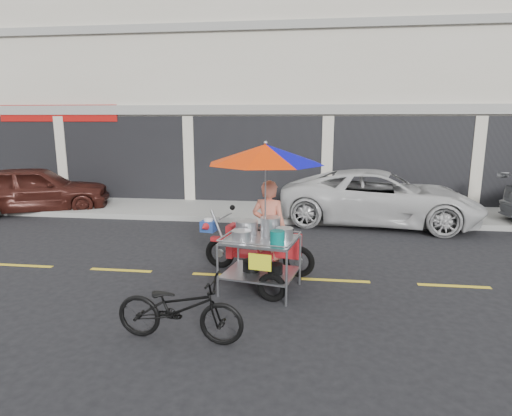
# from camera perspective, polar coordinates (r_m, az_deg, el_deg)

# --- Properties ---
(ground) EXTENTS (90.00, 90.00, 0.00)m
(ground) POSITION_cam_1_polar(r_m,az_deg,el_deg) (7.81, 10.54, -9.49)
(ground) COLOR black
(sidewalk) EXTENTS (45.00, 3.00, 0.15)m
(sidewalk) POSITION_cam_1_polar(r_m,az_deg,el_deg) (13.07, 9.36, -0.45)
(sidewalk) COLOR gray
(sidewalk) RESTS_ON ground
(shophouse_block) EXTENTS (36.00, 8.11, 10.40)m
(shophouse_block) POSITION_cam_1_polar(r_m,az_deg,el_deg) (18.22, 18.56, 15.69)
(shophouse_block) COLOR beige
(shophouse_block) RESTS_ON ground
(centerline) EXTENTS (42.00, 0.10, 0.01)m
(centerline) POSITION_cam_1_polar(r_m,az_deg,el_deg) (7.81, 10.54, -9.46)
(centerline) COLOR gold
(centerline) RESTS_ON ground
(maroon_sedan) EXTENTS (4.55, 3.28, 1.44)m
(maroon_sedan) POSITION_cam_1_polar(r_m,az_deg,el_deg) (14.64, -27.32, 2.26)
(maroon_sedan) COLOR #391611
(maroon_sedan) RESTS_ON ground
(white_pickup) EXTENTS (5.53, 3.14, 1.46)m
(white_pickup) POSITION_cam_1_polar(r_m,az_deg,el_deg) (12.06, 16.18, 1.39)
(white_pickup) COLOR silver
(white_pickup) RESTS_ON ground
(near_bicycle) EXTENTS (1.72, 0.70, 0.89)m
(near_bicycle) POSITION_cam_1_polar(r_m,az_deg,el_deg) (5.68, -10.16, -12.99)
(near_bicycle) COLOR black
(near_bicycle) RESTS_ON ground
(food_vendor_rig) EXTENTS (2.46, 2.29, 2.48)m
(food_vendor_rig) POSITION_cam_1_polar(r_m,az_deg,el_deg) (7.16, 1.19, 1.72)
(food_vendor_rig) COLOR black
(food_vendor_rig) RESTS_ON ground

